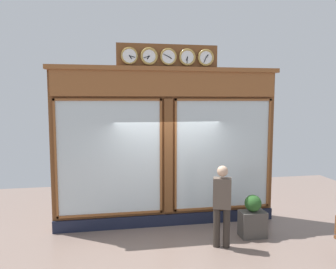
# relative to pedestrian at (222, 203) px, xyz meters

# --- Properties ---
(shop_facade) EXTENTS (5.42, 0.42, 4.27)m
(shop_facade) POSITION_rel_pedestrian_xyz_m (0.87, -1.46, 0.99)
(shop_facade) COLOR brown
(shop_facade) RESTS_ON ground_plane
(pedestrian) EXTENTS (0.41, 0.33, 1.69)m
(pedestrian) POSITION_rel_pedestrian_xyz_m (0.00, 0.00, 0.00)
(pedestrian) COLOR #312A24
(pedestrian) RESTS_ON ground_plane
(planter_box) EXTENTS (0.56, 0.36, 0.57)m
(planter_box) POSITION_rel_pedestrian_xyz_m (-0.84, -0.37, -0.64)
(planter_box) COLOR #4C4742
(planter_box) RESTS_ON ground_plane
(planter_shrub) EXTENTS (0.37, 0.37, 0.37)m
(planter_shrub) POSITION_rel_pedestrian_xyz_m (-0.84, -0.37, -0.17)
(planter_shrub) COLOR #285623
(planter_shrub) RESTS_ON planter_box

